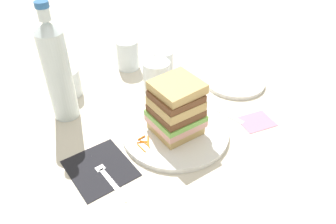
{
  "coord_description": "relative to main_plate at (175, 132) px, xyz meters",
  "views": [
    {
      "loc": [
        -0.4,
        -0.48,
        0.54
      ],
      "look_at": [
        -0.01,
        0.02,
        0.05
      ],
      "focal_mm": 34.3,
      "sensor_mm": 36.0,
      "label": 1
    }
  ],
  "objects": [
    {
      "name": "carrot_shred_10",
      "position": [
        0.07,
        -0.01,
        0.01
      ],
      "size": [
        0.02,
        0.02,
        0.0
      ],
      "primitive_type": "cylinder",
      "rotation": [
        0.0,
        1.57,
        2.39
      ],
      "color": "orange",
      "rests_on": "main_plate"
    },
    {
      "name": "empty_tumbler_2",
      "position": [
        -0.13,
        0.34,
        0.03
      ],
      "size": [
        0.08,
        0.08,
        0.08
      ],
      "primitive_type": "cylinder",
      "color": "silver",
      "rests_on": "ground_plane"
    },
    {
      "name": "juice_glass",
      "position": [
        0.09,
        0.2,
        0.03
      ],
      "size": [
        0.08,
        0.08,
        0.09
      ],
      "color": "white",
      "rests_on": "ground_plane"
    },
    {
      "name": "carrot_shred_7",
      "position": [
        0.08,
        0.01,
        0.01
      ],
      "size": [
        0.01,
        0.02,
        0.0
      ],
      "primitive_type": "cylinder",
      "rotation": [
        0.0,
        1.57,
        1.08
      ],
      "color": "orange",
      "rests_on": "main_plate"
    },
    {
      "name": "empty_tumbler_0",
      "position": [
        0.09,
        0.36,
        0.04
      ],
      "size": [
        0.07,
        0.07,
        0.1
      ],
      "primitive_type": "cylinder",
      "color": "silver",
      "rests_on": "ground_plane"
    },
    {
      "name": "carrot_shred_5",
      "position": [
        -0.1,
        -0.0,
        0.01
      ],
      "size": [
        0.0,
        0.03,
        0.0
      ],
      "primitive_type": "cylinder",
      "rotation": [
        0.0,
        1.57,
        1.56
      ],
      "color": "orange",
      "rests_on": "main_plate"
    },
    {
      "name": "empty_tumbler_1",
      "position": [
        0.17,
        0.27,
        0.03
      ],
      "size": [
        0.06,
        0.06,
        0.07
      ],
      "primitive_type": "cylinder",
      "color": "silver",
      "rests_on": "ground_plane"
    },
    {
      "name": "carrot_shred_8",
      "position": [
        0.09,
        0.0,
        0.01
      ],
      "size": [
        0.01,
        0.03,
        0.0
      ],
      "primitive_type": "cylinder",
      "rotation": [
        0.0,
        1.57,
        4.65
      ],
      "color": "orange",
      "rests_on": "main_plate"
    },
    {
      "name": "carrot_shred_1",
      "position": [
        -0.08,
        -0.0,
        0.01
      ],
      "size": [
        0.01,
        0.02,
        0.0
      ],
      "primitive_type": "cylinder",
      "rotation": [
        0.0,
        1.57,
        1.22
      ],
      "color": "orange",
      "rests_on": "main_plate"
    },
    {
      "name": "water_bottle",
      "position": [
        -0.18,
        0.25,
        0.13
      ],
      "size": [
        0.07,
        0.07,
        0.31
      ],
      "color": "silver",
      "rests_on": "ground_plane"
    },
    {
      "name": "fork",
      "position": [
        -0.21,
        -0.01,
        -0.0
      ],
      "size": [
        0.02,
        0.17,
        0.0
      ],
      "color": "silver",
      "rests_on": "napkin_dark"
    },
    {
      "name": "napkin_dark",
      "position": [
        -0.21,
        0.01,
        -0.0
      ],
      "size": [
        0.14,
        0.15,
        0.0
      ],
      "primitive_type": "cube",
      "rotation": [
        0.0,
        0.0,
        -0.04
      ],
      "color": "black",
      "rests_on": "ground_plane"
    },
    {
      "name": "main_plate",
      "position": [
        0.0,
        0.0,
        0.0
      ],
      "size": [
        0.27,
        0.27,
        0.01
      ],
      "primitive_type": "cylinder",
      "color": "white",
      "rests_on": "ground_plane"
    },
    {
      "name": "carrot_shred_6",
      "position": [
        -0.09,
        0.0,
        0.01
      ],
      "size": [
        0.0,
        0.02,
        0.0
      ],
      "primitive_type": "cylinder",
      "rotation": [
        0.0,
        1.57,
        1.6
      ],
      "color": "orange",
      "rests_on": "main_plate"
    },
    {
      "name": "sandwich",
      "position": [
        0.0,
        0.0,
        0.07
      ],
      "size": [
        0.12,
        0.12,
        0.14
      ],
      "color": "tan",
      "rests_on": "main_plate"
    },
    {
      "name": "carrot_shred_3",
      "position": [
        -0.09,
        0.01,
        0.01
      ],
      "size": [
        0.02,
        0.02,
        0.0
      ],
      "primitive_type": "cylinder",
      "rotation": [
        0.0,
        1.57,
        2.56
      ],
      "color": "orange",
      "rests_on": "main_plate"
    },
    {
      "name": "side_plate",
      "position": [
        0.3,
        0.07,
        -0.0
      ],
      "size": [
        0.18,
        0.18,
        0.01
      ],
      "primitive_type": "cylinder",
      "color": "white",
      "rests_on": "ground_plane"
    },
    {
      "name": "carrot_shred_4",
      "position": [
        -0.08,
        0.01,
        0.01
      ],
      "size": [
        0.02,
        0.03,
        0.0
      ],
      "primitive_type": "cylinder",
      "rotation": [
        0.0,
        1.57,
        4.14
      ],
      "color": "orange",
      "rests_on": "main_plate"
    },
    {
      "name": "carrot_shred_2",
      "position": [
        -0.09,
        0.02,
        0.01
      ],
      "size": [
        0.02,
        0.02,
        0.0
      ],
      "primitive_type": "cylinder",
      "rotation": [
        0.0,
        1.57,
        5.48
      ],
      "color": "orange",
      "rests_on": "main_plate"
    },
    {
      "name": "carrot_shred_9",
      "position": [
        0.09,
        0.01,
        0.01
      ],
      "size": [
        0.0,
        0.03,
        0.0
      ],
      "primitive_type": "cylinder",
      "rotation": [
        0.0,
        1.57,
        1.56
      ],
      "color": "orange",
      "rests_on": "main_plate"
    },
    {
      "name": "napkin_pink",
      "position": [
        0.2,
        -0.1,
        -0.01
      ],
      "size": [
        0.1,
        0.09,
        0.0
      ],
      "primitive_type": "cube",
      "rotation": [
        0.0,
        0.0,
        -0.28
      ],
      "color": "pink",
      "rests_on": "ground_plane"
    },
    {
      "name": "ground_plane",
      "position": [
        0.01,
        0.01,
        -0.01
      ],
      "size": [
        3.0,
        3.0,
        0.0
      ],
      "primitive_type": "plane",
      "color": "beige"
    },
    {
      "name": "knife",
      "position": [
        0.16,
        0.02,
        -0.0
      ],
      "size": [
        0.04,
        0.2,
        0.0
      ],
      "color": "silver",
      "rests_on": "ground_plane"
    },
    {
      "name": "carrot_shred_11",
      "position": [
        0.09,
        -0.01,
        0.01
      ],
      "size": [
        0.03,
        0.03,
        0.0
      ],
      "primitive_type": "cylinder",
      "rotation": [
        0.0,
        1.57,
        0.77
      ],
      "color": "orange",
      "rests_on": "main_plate"
    },
    {
      "name": "carrot_shred_0",
      "position": [
        -0.08,
        0.03,
        0.01
      ],
      "size": [
        0.02,
        0.0,
        0.0
      ],
      "primitive_type": "cylinder",
      "rotation": [
        0.0,
        1.57,
        0.05
      ],
      "color": "orange",
      "rests_on": "main_plate"
    }
  ]
}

